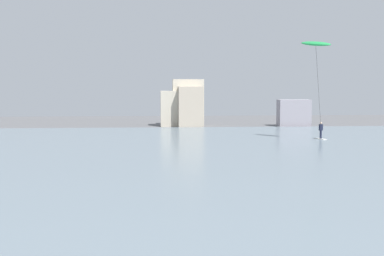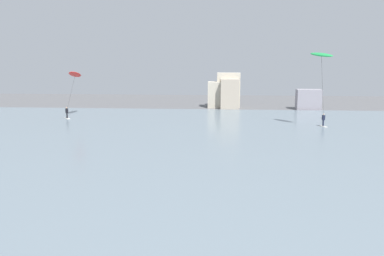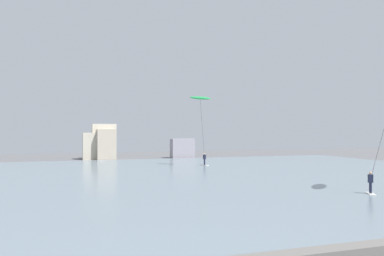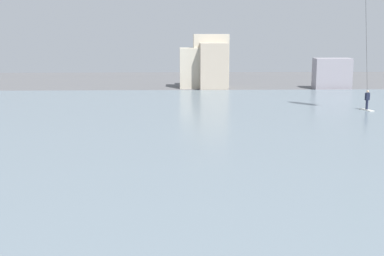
{
  "view_description": "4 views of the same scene",
  "coord_description": "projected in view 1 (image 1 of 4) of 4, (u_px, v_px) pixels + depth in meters",
  "views": [
    {
      "loc": [
        -3.15,
        -5.55,
        5.53
      ],
      "look_at": [
        -1.41,
        18.18,
        3.43
      ],
      "focal_mm": 48.35,
      "sensor_mm": 36.0,
      "label": 1
    },
    {
      "loc": [
        -0.59,
        -6.25,
        9.25
      ],
      "look_at": [
        -1.99,
        14.27,
        5.24
      ],
      "focal_mm": 35.91,
      "sensor_mm": 36.0,
      "label": 2
    },
    {
      "loc": [
        -5.1,
        -5.83,
        4.74
      ],
      "look_at": [
        1.01,
        12.58,
        4.9
      ],
      "focal_mm": 35.86,
      "sensor_mm": 36.0,
      "label": 3
    },
    {
      "loc": [
        -2.87,
        -0.06,
        6.97
      ],
      "look_at": [
        -2.33,
        17.17,
        3.64
      ],
      "focal_mm": 50.05,
      "sensor_mm": 36.0,
      "label": 4
    }
  ],
  "objects": [
    {
      "name": "far_shore_buildings",
      "position": [
        205.0,
        107.0,
        65.31
      ],
      "size": [
        18.78,
        4.58,
        5.95
      ],
      "color": "beige",
      "rests_on": "ground"
    },
    {
      "name": "water_bay",
      "position": [
        199.0,
        159.0,
        37.07
      ],
      "size": [
        84.0,
        52.0,
        0.1
      ],
      "primitive_type": "cube",
      "color": "slate",
      "rests_on": "ground"
    },
    {
      "name": "kitesurfer_green",
      "position": [
        316.0,
        53.0,
        47.6
      ],
      "size": [
        2.94,
        3.57,
        9.42
      ],
      "color": "silver",
      "rests_on": "water_bay"
    }
  ]
}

